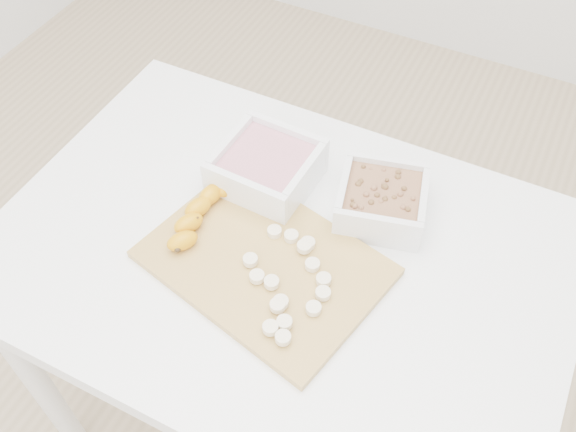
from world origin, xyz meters
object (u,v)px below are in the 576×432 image
at_px(table, 281,281).
at_px(cutting_board, 265,263).
at_px(banana, 202,213).
at_px(bowl_granola, 382,200).
at_px(bowl_yogurt, 267,167).

relative_size(table, cutting_board, 2.60).
xyz_separation_m(cutting_board, banana, (-0.14, 0.03, 0.02)).
bearing_deg(cutting_board, bowl_granola, 55.60).
height_order(bowl_granola, banana, bowl_granola).
distance_m(table, banana, 0.20).
bearing_deg(bowl_yogurt, bowl_granola, 6.12).
height_order(bowl_yogurt, bowl_granola, bowl_yogurt).
distance_m(bowl_yogurt, bowl_granola, 0.22).
distance_m(cutting_board, banana, 0.15).
bearing_deg(banana, bowl_yogurt, 82.33).
relative_size(table, bowl_granola, 5.45).
xyz_separation_m(table, bowl_granola, (0.12, 0.15, 0.13)).
bearing_deg(cutting_board, bowl_yogurt, 116.32).
bearing_deg(table, bowl_yogurt, 125.73).
height_order(bowl_granola, cutting_board, bowl_granola).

